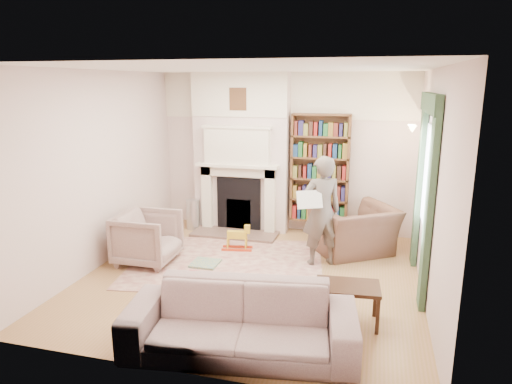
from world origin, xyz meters
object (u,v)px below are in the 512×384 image
(sofa, at_px, (240,321))
(coffee_table, at_px, (347,304))
(bookcase, at_px, (320,168))
(paraffin_heater, at_px, (193,214))
(rocking_horse, at_px, (237,238))
(man_reading, at_px, (321,211))
(armchair_reading, at_px, (354,230))
(armchair_left, at_px, (148,238))

(sofa, xyz_separation_m, coffee_table, (0.98, 0.84, -0.11))
(bookcase, relative_size, sofa, 0.81)
(bookcase, height_order, paraffin_heater, bookcase)
(paraffin_heater, distance_m, rocking_horse, 1.40)
(man_reading, bearing_deg, paraffin_heater, -50.67)
(coffee_table, bearing_deg, man_reading, 102.54)
(sofa, height_order, paraffin_heater, sofa)
(armchair_reading, xyz_separation_m, sofa, (-0.94, -3.07, -0.04))
(paraffin_heater, bearing_deg, armchair_left, -90.83)
(armchair_left, xyz_separation_m, rocking_horse, (1.13, 0.82, -0.17))
(bookcase, xyz_separation_m, armchair_left, (-2.27, -2.01, -0.79))
(armchair_reading, relative_size, rocking_horse, 2.39)
(bookcase, xyz_separation_m, coffee_table, (0.71, -3.04, -0.95))
(armchair_reading, height_order, rocking_horse, armchair_reading)
(sofa, relative_size, rocking_horse, 4.70)
(armchair_left, xyz_separation_m, paraffin_heater, (0.02, 1.67, -0.11))
(armchair_reading, relative_size, man_reading, 0.71)
(bookcase, relative_size, rocking_horse, 3.82)
(bookcase, height_order, armchair_reading, bookcase)
(paraffin_heater, bearing_deg, rocking_horse, -37.61)
(bookcase, bearing_deg, paraffin_heater, -171.38)
(bookcase, distance_m, paraffin_heater, 2.45)
(armchair_reading, height_order, man_reading, man_reading)
(bookcase, distance_m, rocking_horse, 1.91)
(bookcase, distance_m, armchair_left, 3.14)
(man_reading, bearing_deg, armchair_reading, -153.83)
(armchair_left, bearing_deg, sofa, -134.00)
(sofa, height_order, man_reading, man_reading)
(bookcase, bearing_deg, rocking_horse, -133.74)
(coffee_table, distance_m, paraffin_heater, 4.01)
(armchair_reading, xyz_separation_m, paraffin_heater, (-2.91, 0.48, -0.10))
(bookcase, height_order, rocking_horse, bookcase)
(armchair_left, bearing_deg, man_reading, -77.48)
(bookcase, xyz_separation_m, armchair_reading, (0.66, -0.82, -0.80))
(armchair_left, bearing_deg, armchair_reading, -68.77)
(bookcase, distance_m, sofa, 3.99)
(coffee_table, height_order, paraffin_heater, paraffin_heater)
(rocking_horse, bearing_deg, man_reading, -18.98)
(bookcase, relative_size, armchair_left, 2.19)
(bookcase, distance_m, man_reading, 1.48)
(armchair_left, distance_m, man_reading, 2.59)
(armchair_reading, distance_m, sofa, 3.21)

